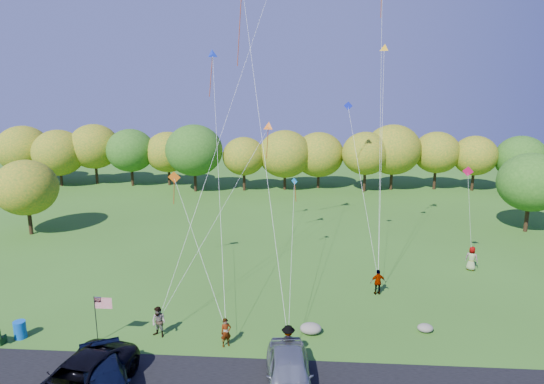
{
  "coord_description": "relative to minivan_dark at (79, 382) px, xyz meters",
  "views": [
    {
      "loc": [
        3.23,
        -23.11,
        14.07
      ],
      "look_at": [
        1.19,
        6.0,
        7.2
      ],
      "focal_mm": 32.0,
      "sensor_mm": 36.0,
      "label": 1
    }
  ],
  "objects": [
    {
      "name": "ground",
      "position": [
        6.67,
        4.78,
        -0.94
      ],
      "size": [
        140.0,
        140.0,
        0.0
      ],
      "primitive_type": "plane",
      "color": "#31601B",
      "rests_on": "ground"
    },
    {
      "name": "treeline",
      "position": [
        6.98,
        41.16,
        3.87
      ],
      "size": [
        75.8,
        27.55,
        8.36
      ],
      "color": "#362513",
      "rests_on": "ground"
    },
    {
      "name": "minivan_dark",
      "position": [
        0.0,
        0.0,
        0.0
      ],
      "size": [
        4.04,
        6.74,
        1.75
      ],
      "primitive_type": "imported",
      "rotation": [
        0.0,
        0.0,
        -0.19
      ],
      "color": "black",
      "rests_on": "asphalt_lane"
    },
    {
      "name": "minivan_silver",
      "position": [
        9.31,
        1.28,
        0.01
      ],
      "size": [
        2.59,
        5.38,
        1.77
      ],
      "primitive_type": "imported",
      "rotation": [
        0.0,
        0.0,
        0.1
      ],
      "color": "#959A9F",
      "rests_on": "asphalt_lane"
    },
    {
      "name": "flyer_a",
      "position": [
        5.79,
        4.95,
        -0.13
      ],
      "size": [
        0.7,
        0.62,
        1.61
      ],
      "primitive_type": "imported",
      "rotation": [
        0.0,
        0.0,
        0.52
      ],
      "color": "#4C4C59",
      "rests_on": "ground"
    },
    {
      "name": "flyer_b",
      "position": [
        1.91,
        5.66,
        -0.05
      ],
      "size": [
        1.04,
        0.93,
        1.77
      ],
      "primitive_type": "imported",
      "rotation": [
        0.0,
        0.0,
        -0.36
      ],
      "color": "#4C4C59",
      "rests_on": "ground"
    },
    {
      "name": "flyer_c",
      "position": [
        9.16,
        3.98,
        -0.01
      ],
      "size": [
        1.21,
        0.72,
        1.85
      ],
      "primitive_type": "imported",
      "rotation": [
        0.0,
        0.0,
        3.17
      ],
      "color": "#4C4C59",
      "rests_on": "ground"
    },
    {
      "name": "flyer_d",
      "position": [
        14.84,
        12.03,
        -0.07
      ],
      "size": [
        1.07,
        0.57,
        1.74
      ],
      "primitive_type": "imported",
      "rotation": [
        0.0,
        0.0,
        3.29
      ],
      "color": "#4C4C59",
      "rests_on": "ground"
    },
    {
      "name": "flyer_e",
      "position": [
        22.44,
        16.76,
        -0.01
      ],
      "size": [
        1.07,
        0.95,
        1.84
      ],
      "primitive_type": "imported",
      "rotation": [
        0.0,
        0.0,
        2.62
      ],
      "color": "#4C4C59",
      "rests_on": "ground"
    },
    {
      "name": "trash_barrel",
      "position": [
        -5.75,
        4.99,
        -0.44
      ],
      "size": [
        0.66,
        0.66,
        0.99
      ],
      "primitive_type": "cylinder",
      "color": "#0C4FB7",
      "rests_on": "ground"
    },
    {
      "name": "flag_assembly",
      "position": [
        -1.0,
        4.88,
        1.09
      ],
      "size": [
        0.99,
        0.65,
        2.69
      ],
      "color": "black",
      "rests_on": "ground"
    },
    {
      "name": "boulder_near",
      "position": [
        10.35,
        6.58,
        -0.63
      ],
      "size": [
        1.22,
        0.96,
        0.61
      ],
      "primitive_type": "ellipsoid",
      "color": "gray",
      "rests_on": "ground"
    },
    {
      "name": "boulder_far",
      "position": [
        16.85,
        7.23,
        -0.71
      ],
      "size": [
        0.88,
        0.74,
        0.46
      ],
      "primitive_type": "ellipsoid",
      "color": "gray",
      "rests_on": "ground"
    },
    {
      "name": "kites_aloft",
      "position": [
        8.68,
        18.4,
        17.34
      ],
      "size": [
        21.69,
        7.98,
        20.43
      ],
      "color": "#C34515",
      "rests_on": "ground"
    }
  ]
}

